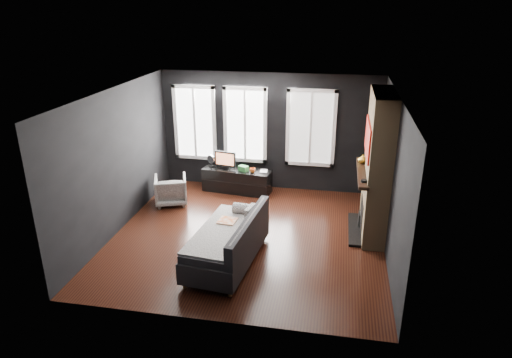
% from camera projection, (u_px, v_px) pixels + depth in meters
% --- Properties ---
extents(floor, '(5.00, 5.00, 0.00)m').
position_uv_depth(floor, '(248.00, 236.00, 8.63)').
color(floor, black).
rests_on(floor, ground).
extents(ceiling, '(5.00, 5.00, 0.00)m').
position_uv_depth(ceiling, '(247.00, 94.00, 7.65)').
color(ceiling, white).
rests_on(ceiling, ground).
extents(wall_back, '(5.00, 0.02, 2.70)m').
position_uv_depth(wall_back, '(269.00, 132.00, 10.43)').
color(wall_back, black).
rests_on(wall_back, ground).
extents(wall_left, '(0.02, 5.00, 2.70)m').
position_uv_depth(wall_left, '(117.00, 161.00, 8.56)').
color(wall_left, black).
rests_on(wall_left, ground).
extents(wall_right, '(0.02, 5.00, 2.70)m').
position_uv_depth(wall_right, '(392.00, 178.00, 7.72)').
color(wall_right, black).
rests_on(wall_right, ground).
extents(windows, '(4.00, 0.16, 1.76)m').
position_uv_depth(windows, '(249.00, 87.00, 10.10)').
color(windows, white).
rests_on(windows, wall_back).
extents(fireplace, '(0.70, 1.62, 2.70)m').
position_uv_depth(fireplace, '(378.00, 166.00, 8.30)').
color(fireplace, '#93724C').
rests_on(fireplace, floor).
extents(sofa, '(1.23, 2.12, 0.87)m').
position_uv_depth(sofa, '(227.00, 239.00, 7.63)').
color(sofa, black).
rests_on(sofa, floor).
extents(stripe_pillow, '(0.14, 0.35, 0.34)m').
position_uv_depth(stripe_pillow, '(250.00, 216.00, 8.02)').
color(stripe_pillow, gray).
rests_on(stripe_pillow, sofa).
extents(armchair, '(0.84, 0.82, 0.69)m').
position_uv_depth(armchair, '(171.00, 189.00, 9.91)').
color(armchair, silver).
rests_on(armchair, floor).
extents(media_console, '(1.62, 0.69, 0.54)m').
position_uv_depth(media_console, '(237.00, 180.00, 10.57)').
color(media_console, black).
rests_on(media_console, floor).
extents(monitor, '(0.53, 0.21, 0.46)m').
position_uv_depth(monitor, '(225.00, 159.00, 10.46)').
color(monitor, black).
rests_on(monitor, media_console).
extents(desk_fan, '(0.28, 0.28, 0.30)m').
position_uv_depth(desk_fan, '(211.00, 161.00, 10.59)').
color(desk_fan, gray).
rests_on(desk_fan, media_console).
extents(mug, '(0.14, 0.12, 0.13)m').
position_uv_depth(mug, '(252.00, 170.00, 10.26)').
color(mug, '#D56020').
rests_on(mug, media_console).
extents(book, '(0.16, 0.03, 0.22)m').
position_uv_depth(book, '(260.00, 167.00, 10.32)').
color(book, tan).
rests_on(book, media_console).
extents(storage_box, '(0.25, 0.22, 0.12)m').
position_uv_depth(storage_box, '(243.00, 168.00, 10.37)').
color(storage_box, '#29682E').
rests_on(storage_box, media_console).
extents(mantel_vase, '(0.23, 0.23, 0.17)m').
position_uv_depth(mantel_vase, '(363.00, 159.00, 8.77)').
color(mantel_vase, orange).
rests_on(mantel_vase, fireplace).
extents(mantel_clock, '(0.15, 0.15, 0.04)m').
position_uv_depth(mantel_clock, '(364.00, 181.00, 7.88)').
color(mantel_clock, black).
rests_on(mantel_clock, fireplace).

